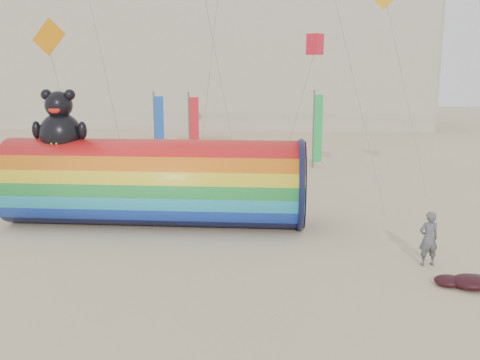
# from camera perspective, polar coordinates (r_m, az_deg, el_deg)

# --- Properties ---
(ground) EXTENTS (160.00, 160.00, 0.00)m
(ground) POSITION_cam_1_polar(r_m,az_deg,el_deg) (19.66, -1.82, -7.74)
(ground) COLOR #CCB58C
(ground) RESTS_ON ground
(hotel_building) EXTENTS (60.40, 15.40, 20.60)m
(hotel_building) POSITION_cam_1_polar(r_m,az_deg,el_deg) (65.99, -8.05, 14.92)
(hotel_building) COLOR #B7AD99
(hotel_building) RESTS_ON ground
(windsock_assembly) EXTENTS (12.64, 3.85, 5.82)m
(windsock_assembly) POSITION_cam_1_polar(r_m,az_deg,el_deg) (22.97, -9.12, -0.01)
(windsock_assembly) COLOR red
(windsock_assembly) RESTS_ON ground
(kite_handler) EXTENTS (0.77, 0.60, 1.89)m
(kite_handler) POSITION_cam_1_polar(r_m,az_deg,el_deg) (19.22, 19.47, -5.91)
(kite_handler) COLOR #4D5054
(kite_handler) RESTS_ON ground
(fabric_bundle) EXTENTS (2.62, 1.35, 0.41)m
(fabric_bundle) POSITION_cam_1_polar(r_m,az_deg,el_deg) (18.09, 23.96, -9.98)
(fabric_bundle) COLOR #390A12
(fabric_bundle) RESTS_ON ground
(festival_banners) EXTENTS (10.68, 4.00, 5.20)m
(festival_banners) POSITION_cam_1_polar(r_m,az_deg,el_deg) (33.97, -1.60, 5.13)
(festival_banners) COLOR #59595E
(festival_banners) RESTS_ON ground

